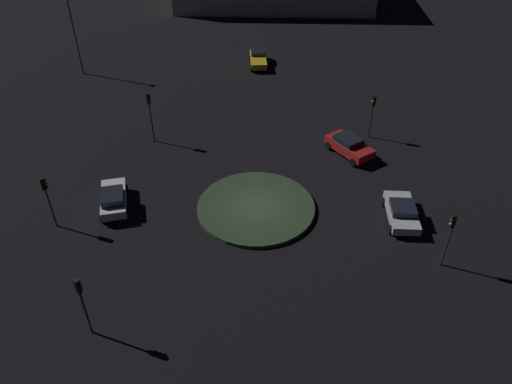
# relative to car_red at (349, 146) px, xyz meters

# --- Properties ---
(ground_plane) EXTENTS (114.68, 114.68, 0.00)m
(ground_plane) POSITION_rel_car_red_xyz_m (-6.46, 8.46, -0.80)
(ground_plane) COLOR black
(roundabout_island) EXTENTS (8.48, 8.48, 0.28)m
(roundabout_island) POSITION_rel_car_red_xyz_m (-6.46, 8.46, -0.66)
(roundabout_island) COLOR #2D4228
(roundabout_island) RESTS_ON ground_plane
(car_red) EXTENTS (4.62, 3.65, 1.53)m
(car_red) POSITION_rel_car_red_xyz_m (0.00, 0.00, 0.00)
(car_red) COLOR red
(car_red) RESTS_ON ground_plane
(car_yellow) EXTENTS (4.66, 2.13, 1.39)m
(car_yellow) POSITION_rel_car_red_xyz_m (19.44, 5.51, -0.07)
(car_yellow) COLOR gold
(car_yellow) RESTS_ON ground_plane
(car_silver) EXTENTS (4.45, 2.64, 1.35)m
(car_silver) POSITION_rel_car_red_xyz_m (-8.70, -1.49, -0.10)
(car_silver) COLOR silver
(car_silver) RESTS_ON ground_plane
(car_white) EXTENTS (4.32, 2.37, 1.51)m
(car_white) POSITION_rel_car_red_xyz_m (-5.23, 18.59, -0.01)
(car_white) COLOR white
(car_white) RESTS_ON ground_plane
(traffic_light_southwest) EXTENTS (0.37, 0.40, 4.06)m
(traffic_light_southwest) POSITION_rel_car_red_xyz_m (-13.23, -2.53, 2.09)
(traffic_light_southwest) COLOR #2D2D2D
(traffic_light_southwest) RESTS_ON ground_plane
(traffic_light_southeast) EXTENTS (0.38, 0.39, 3.97)m
(traffic_light_southeast) POSITION_rel_car_red_xyz_m (2.48, -2.44, 2.03)
(traffic_light_southeast) COLOR #2D2D2D
(traffic_light_southeast) RESTS_ON ground_plane
(traffic_light_north) EXTENTS (0.31, 0.36, 4.04)m
(traffic_light_north) POSITION_rel_car_red_xyz_m (-6.90, 22.34, 2.08)
(traffic_light_north) COLOR #2D2D2D
(traffic_light_north) RESTS_ON ground_plane
(traffic_light_northeast) EXTENTS (0.39, 0.37, 4.49)m
(traffic_light_northeast) POSITION_rel_car_red_xyz_m (3.73, 16.30, 2.38)
(traffic_light_northeast) COLOR #2D2D2D
(traffic_light_northeast) RESTS_ON ground_plane
(traffic_light_northwest) EXTENTS (0.39, 0.39, 4.16)m
(traffic_light_northwest) POSITION_rel_car_red_xyz_m (-16.19, 18.50, 2.16)
(traffic_light_northwest) COLOR #2D2D2D
(traffic_light_northwest) RESTS_ON ground_plane
(streetlamp_northeast) EXTENTS (0.51, 0.51, 8.13)m
(streetlamp_northeast) POSITION_rel_car_red_xyz_m (18.98, 24.95, 4.43)
(streetlamp_northeast) COLOR #4C4C51
(streetlamp_northeast) RESTS_ON ground_plane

